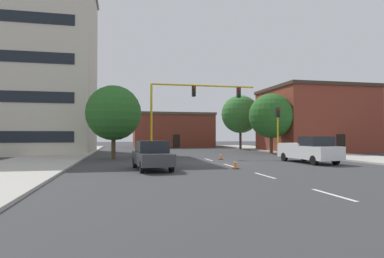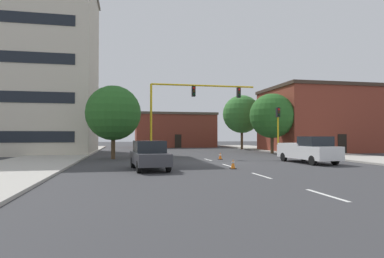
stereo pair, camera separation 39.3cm
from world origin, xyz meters
name	(u,v)px [view 1 (the left image)]	position (x,y,z in m)	size (l,w,h in m)	color
ground_plane	(217,162)	(0.00, 0.00, 0.00)	(160.00, 160.00, 0.00)	#38383A
sidewalk_left	(54,157)	(-13.34, 8.00, 0.07)	(6.00, 56.00, 0.14)	#B2ADA3
sidewalk_right	(313,153)	(13.34, 8.00, 0.07)	(6.00, 56.00, 0.14)	#B2ADA3
lane_stripe_seg_0	(333,195)	(0.00, -14.00, 0.00)	(0.16, 2.40, 0.01)	silver
lane_stripe_seg_1	(265,175)	(0.00, -8.50, 0.00)	(0.16, 2.40, 0.01)	silver
lane_stripe_seg_2	(230,166)	(0.00, -3.00, 0.00)	(0.16, 2.40, 0.01)	silver
lane_stripe_seg_3	(209,160)	(0.00, 2.50, 0.00)	(0.16, 2.40, 0.01)	silver
building_tall_left	(28,67)	(-17.54, 15.40, 9.74)	(14.50, 12.37, 19.46)	beige
building_brick_center	(172,130)	(1.59, 33.46, 2.98)	(13.80, 10.13, 5.93)	brown
building_row_right	(314,120)	(17.01, 13.30, 4.08)	(11.98, 10.61, 8.15)	brown
traffic_signal_gantry	(168,132)	(-3.10, 5.46, 2.35)	(10.78, 1.20, 6.83)	yellow
traffic_light_pole_right	(278,120)	(7.84, 5.31, 3.53)	(0.32, 0.47, 4.80)	yellow
tree_left_near	(114,113)	(-7.90, 4.98, 4.02)	(4.80, 4.80, 6.42)	#4C3823
tree_right_mid	(271,116)	(9.48, 10.12, 4.28)	(5.09, 5.09, 6.83)	#4C3823
tree_right_far	(240,114)	(9.98, 21.27, 5.19)	(5.61, 5.61, 8.00)	#4C3823
pickup_truck_white	(309,150)	(6.51, -2.19, 0.97)	(2.36, 5.52, 1.99)	white
sedan_dark_gray_near_left	(152,155)	(-5.42, -4.48, 0.89)	(2.23, 4.64, 1.74)	#3D3D42
traffic_cone_roadside_a	(221,156)	(1.10, 2.55, 0.30)	(0.36, 0.36, 0.61)	black
traffic_cone_roadside_b	(235,164)	(-0.34, -5.07, 0.31)	(0.36, 0.36, 0.62)	black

